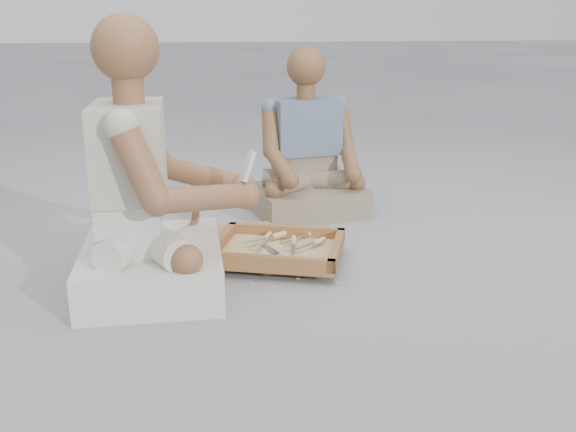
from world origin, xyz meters
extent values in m
plane|color=#95959A|center=(0.00, 0.00, 0.00)|extent=(60.00, 60.00, 0.00)
cube|color=#A67340|center=(-0.24, 0.74, 0.02)|extent=(0.54, 0.38, 0.04)
cube|color=brown|center=(-0.04, 0.44, 0.04)|extent=(0.63, 0.57, 0.02)
cube|color=brown|center=(0.03, 0.62, 0.08)|extent=(0.50, 0.21, 0.05)
cube|color=brown|center=(-0.10, 0.26, 0.08)|extent=(0.50, 0.21, 0.05)
cube|color=brown|center=(0.19, 0.35, 0.08)|extent=(0.17, 0.40, 0.05)
cube|color=brown|center=(-0.27, 0.52, 0.08)|extent=(0.17, 0.40, 0.05)
cube|color=tan|center=(-0.04, 0.44, 0.05)|extent=(0.55, 0.49, 0.01)
cube|color=silver|center=(-0.06, 0.43, 0.07)|extent=(0.06, 0.15, 0.00)
cylinder|color=tan|center=(-0.03, 0.33, 0.07)|extent=(0.04, 0.07, 0.02)
cube|color=silver|center=(0.06, 0.40, 0.08)|extent=(0.13, 0.10, 0.00)
cylinder|color=tan|center=(0.14, 0.47, 0.08)|extent=(0.07, 0.06, 0.02)
cube|color=silver|center=(0.06, 0.53, 0.08)|extent=(0.10, 0.13, 0.00)
cylinder|color=tan|center=(0.13, 0.62, 0.08)|extent=(0.06, 0.07, 0.02)
cube|color=silver|center=(-0.10, 0.48, 0.08)|extent=(0.07, 0.14, 0.00)
cylinder|color=tan|center=(-0.06, 0.58, 0.08)|extent=(0.05, 0.07, 0.02)
cube|color=silver|center=(-0.12, 0.38, 0.06)|extent=(0.15, 0.06, 0.00)
cylinder|color=tan|center=(-0.01, 0.35, 0.06)|extent=(0.07, 0.04, 0.02)
cube|color=silver|center=(-0.11, 0.53, 0.08)|extent=(0.14, 0.08, 0.00)
cylinder|color=tan|center=(-0.01, 0.58, 0.08)|extent=(0.07, 0.05, 0.02)
cube|color=silver|center=(0.02, 0.39, 0.08)|extent=(0.04, 0.15, 0.00)
cylinder|color=tan|center=(0.04, 0.50, 0.08)|extent=(0.04, 0.07, 0.02)
cube|color=silver|center=(-0.07, 0.42, 0.06)|extent=(0.04, 0.15, 0.00)
cylinder|color=tan|center=(-0.05, 0.31, 0.06)|extent=(0.04, 0.07, 0.02)
cube|color=silver|center=(0.05, 0.54, 0.08)|extent=(0.14, 0.07, 0.00)
cylinder|color=tan|center=(0.15, 0.59, 0.08)|extent=(0.07, 0.05, 0.02)
cube|color=tan|center=(-0.29, 0.49, 0.00)|extent=(0.02, 0.02, 0.00)
cube|color=tan|center=(-0.17, 0.22, 0.00)|extent=(0.02, 0.02, 0.00)
cube|color=tan|center=(-0.08, 0.33, 0.00)|extent=(0.02, 0.02, 0.00)
cube|color=tan|center=(0.11, 0.30, 0.00)|extent=(0.02, 0.02, 0.00)
cube|color=tan|center=(-0.30, 0.65, 0.00)|extent=(0.02, 0.02, 0.00)
cube|color=tan|center=(0.15, 0.44, 0.00)|extent=(0.02, 0.02, 0.00)
cube|color=tan|center=(0.07, 0.43, 0.00)|extent=(0.02, 0.02, 0.00)
cube|color=tan|center=(-0.37, 0.33, 0.00)|extent=(0.02, 0.02, 0.00)
cube|color=tan|center=(-0.10, 0.32, 0.00)|extent=(0.02, 0.02, 0.00)
cube|color=tan|center=(0.13, 0.28, 0.00)|extent=(0.02, 0.02, 0.00)
cube|color=tan|center=(0.15, 0.19, 0.00)|extent=(0.02, 0.02, 0.00)
cube|color=tan|center=(-0.19, 0.48, 0.00)|extent=(0.02, 0.02, 0.00)
cube|color=tan|center=(0.19, 0.54, 0.00)|extent=(0.02, 0.02, 0.00)
cube|color=tan|center=(0.01, 0.26, 0.00)|extent=(0.02, 0.02, 0.00)
cube|color=silver|center=(-0.55, 0.28, 0.08)|extent=(0.52, 0.65, 0.17)
cube|color=silver|center=(-0.61, 0.28, 0.27)|extent=(0.23, 0.36, 0.20)
cube|color=#B1B09D|center=(-0.60, 0.28, 0.53)|extent=(0.25, 0.40, 0.33)
sphere|color=brown|center=(-0.59, 0.28, 0.89)|extent=(0.23, 0.23, 0.23)
sphere|color=brown|center=(-0.19, 0.34, 0.37)|extent=(0.10, 0.10, 0.10)
sphere|color=brown|center=(-0.19, 0.20, 0.37)|extent=(0.10, 0.10, 0.10)
cube|color=gray|center=(0.23, 1.14, 0.07)|extent=(0.62, 0.53, 0.14)
cube|color=gray|center=(0.22, 1.20, 0.23)|extent=(0.33, 0.24, 0.17)
cube|color=slate|center=(0.22, 1.19, 0.45)|extent=(0.37, 0.27, 0.28)
sphere|color=brown|center=(0.23, 1.18, 0.76)|extent=(0.20, 0.20, 0.20)
sphere|color=brown|center=(0.43, 0.99, 0.24)|extent=(0.09, 0.09, 0.09)
sphere|color=brown|center=(0.10, 0.92, 0.24)|extent=(0.09, 0.09, 0.09)
cube|color=silver|center=(-0.18, 0.20, 0.48)|extent=(0.06, 0.05, 0.11)
cube|color=black|center=(-0.18, 0.20, 0.49)|extent=(0.02, 0.04, 0.04)
camera|label=1|loc=(-0.43, -2.06, 0.98)|focal=40.00mm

